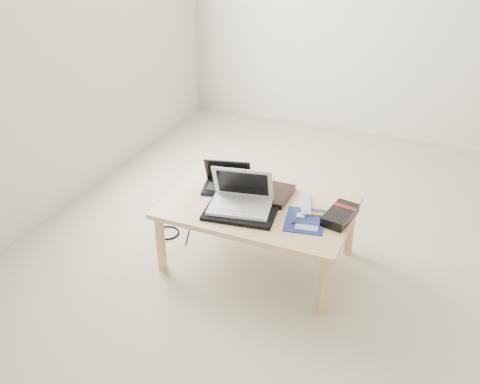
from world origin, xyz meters
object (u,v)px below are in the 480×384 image
at_px(white_laptop, 241,198).
at_px(gpu_box, 340,215).
at_px(coffee_table, 258,212).
at_px(netbook, 227,183).

bearing_deg(white_laptop, gpu_box, 11.07).
bearing_deg(white_laptop, coffee_table, 43.97).
bearing_deg(white_laptop, netbook, 132.66).
height_order(white_laptop, gpu_box, white_laptop).
distance_m(netbook, gpu_box, 0.74).
bearing_deg(gpu_box, white_laptop, -168.93).
distance_m(coffee_table, gpu_box, 0.49).
bearing_deg(netbook, gpu_box, -6.28).
height_order(coffee_table, white_laptop, white_laptop).
height_order(netbook, gpu_box, netbook).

